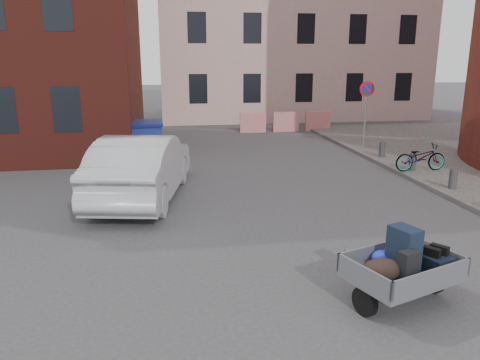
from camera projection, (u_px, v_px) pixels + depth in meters
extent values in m
plane|color=#38383A|center=(267.00, 255.00, 8.88)|extent=(120.00, 120.00, 0.00)
cube|color=#CAA19B|center=(288.00, 2.00, 29.04)|extent=(16.00, 8.00, 14.00)
cylinder|color=gray|center=(365.00, 116.00, 18.50)|extent=(0.07, 0.07, 2.60)
cylinder|color=red|center=(367.00, 89.00, 18.22)|extent=(0.60, 0.03, 0.60)
cylinder|color=navy|center=(367.00, 89.00, 18.20)|extent=(0.44, 0.03, 0.44)
cylinder|color=#3A3A3D|center=(453.00, 179.00, 12.93)|extent=(0.22, 0.22, 0.55)
cylinder|color=#3A3A3D|center=(413.00, 162.00, 15.04)|extent=(0.22, 0.22, 0.55)
cylinder|color=#3A3A3D|center=(382.00, 149.00, 17.14)|extent=(0.22, 0.22, 0.55)
cube|color=red|center=(253.00, 122.00, 23.47)|extent=(1.30, 0.18, 1.00)
cube|color=red|center=(286.00, 122.00, 23.72)|extent=(1.30, 0.18, 1.00)
cube|color=red|center=(318.00, 121.00, 23.98)|extent=(1.30, 0.18, 1.00)
cylinder|color=black|center=(365.00, 301.00, 6.76)|extent=(0.24, 0.45, 0.44)
cylinder|color=black|center=(433.00, 279.00, 7.43)|extent=(0.24, 0.45, 0.44)
cube|color=slate|center=(402.00, 275.00, 7.04)|extent=(1.88, 1.58, 0.08)
cube|color=slate|center=(364.00, 276.00, 6.63)|extent=(0.41, 1.05, 0.28)
cube|color=slate|center=(438.00, 254.00, 7.36)|extent=(0.41, 1.05, 0.28)
cube|color=slate|center=(377.00, 252.00, 7.44)|extent=(1.52, 0.58, 0.28)
cube|color=slate|center=(432.00, 279.00, 6.54)|extent=(1.52, 0.58, 0.28)
cube|color=slate|center=(360.00, 258.00, 7.81)|extent=(0.31, 0.69, 0.06)
cube|color=#172237|center=(404.00, 250.00, 7.00)|extent=(0.44, 0.53, 0.70)
cube|color=black|center=(431.00, 261.00, 7.14)|extent=(0.58, 0.70, 0.25)
ellipsoid|color=black|center=(381.00, 270.00, 6.71)|extent=(0.69, 0.54, 0.36)
cube|color=black|center=(408.00, 267.00, 6.67)|extent=(0.32, 0.26, 0.48)
ellipsoid|color=#1C31D2|center=(383.00, 258.00, 7.27)|extent=(0.44, 0.41, 0.24)
cube|color=black|center=(431.00, 252.00, 7.02)|extent=(0.24, 0.28, 0.13)
cube|color=black|center=(439.00, 249.00, 7.10)|extent=(0.24, 0.28, 0.13)
cube|color=navy|center=(118.00, 142.00, 17.19)|extent=(3.23, 1.74, 1.26)
cube|color=navy|center=(117.00, 124.00, 17.02)|extent=(3.34, 1.85, 0.11)
imported|color=#B3B6BB|center=(142.00, 167.00, 12.33)|extent=(2.75, 5.45, 1.72)
imported|color=black|center=(421.00, 157.00, 14.93)|extent=(1.69, 0.60, 0.88)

